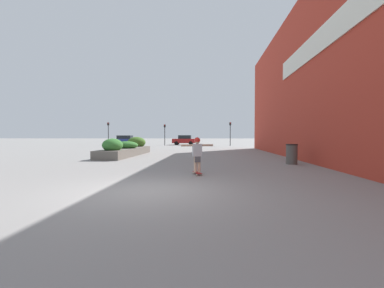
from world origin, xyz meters
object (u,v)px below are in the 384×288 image
skateboarder (197,151)px  car_leftmost (288,140)px  car_center_right (126,140)px  traffic_light_left (165,131)px  car_center_left (184,140)px  traffic_light_right (230,130)px  traffic_light_far_left (108,130)px  trash_bin (292,154)px  skateboard (197,173)px

skateboarder → car_leftmost: skateboarder is taller
car_center_right → traffic_light_left: traffic_light_left is taller
skateboarder → car_center_left: car_center_left is taller
traffic_light_right → traffic_light_far_left: bearing=179.5°
skateboarder → traffic_light_left: 30.90m
car_center_left → traffic_light_left: (-2.78, -3.08, 1.43)m
car_center_left → traffic_light_far_left: size_ratio=1.06×
skateboarder → trash_bin: 6.34m
car_center_right → car_center_left: bearing=81.3°
skateboard → traffic_light_far_left: size_ratio=0.22×
traffic_light_far_left → traffic_light_right: bearing=-0.5°
car_leftmost → skateboard: bearing=-21.8°
car_center_left → traffic_light_left: bearing=137.9°
trash_bin → traffic_light_left: size_ratio=0.32×
trash_bin → car_center_right: 36.35m
skateboarder → car_leftmost: 35.95m
car_center_left → trash_bin: bearing=-163.4°
skateboard → car_center_right: car_center_right is taller
car_center_left → traffic_light_far_left: traffic_light_far_left is taller
trash_bin → traffic_light_left: bearing=113.7°
traffic_light_left → car_center_left: bearing=47.9°
car_center_left → traffic_light_far_left: (-11.79, -3.40, 1.63)m
trash_bin → traffic_light_right: bearing=92.8°
skateboarder → car_center_right: car_center_right is taller
car_center_right → trash_bin: bearing=32.1°
trash_bin → traffic_light_right: 25.68m
car_center_right → traffic_light_far_left: (-1.13, -5.02, 1.65)m
trash_bin → traffic_light_left: 28.53m
traffic_light_left → traffic_light_right: bearing=-2.8°
traffic_light_far_left → skateboard: bearing=-62.4°
traffic_light_left → skateboarder: bearing=-77.6°
car_center_left → traffic_light_left: size_ratio=1.16×
skateboarder → traffic_light_far_left: traffic_light_far_left is taller
skateboarder → traffic_light_left: bearing=85.1°
car_leftmost → traffic_light_far_left: traffic_light_far_left is taller
car_center_right → traffic_light_right: traffic_light_right is taller
traffic_light_far_left → trash_bin: bearing=-51.5°
car_leftmost → trash_bin: bearing=-16.2°
car_leftmost → traffic_light_far_left: bearing=-83.0°
skateboard → car_center_left: bearing=79.3°
trash_bin → car_center_right: car_center_right is taller
skateboarder → traffic_light_right: traffic_light_right is taller
car_leftmost → traffic_light_far_left: (-28.97, -3.54, 1.70)m
car_center_right → traffic_light_right: size_ratio=1.26×
car_center_right → traffic_light_right: (18.09, -5.20, 1.62)m
car_leftmost → traffic_light_right: bearing=-69.1°
car_leftmost → traffic_light_right: (-9.75, -3.71, 1.67)m
trash_bin → car_center_right: bearing=122.1°
traffic_light_right → traffic_light_far_left: 19.22m
skateboarder → car_center_right: (-14.48, 34.86, -0.09)m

